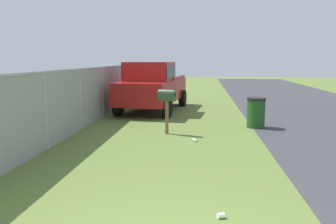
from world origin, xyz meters
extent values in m
cube|color=brown|center=(6.85, 0.66, 0.50)|extent=(0.09, 0.09, 1.00)
cube|color=#334C33|center=(6.85, 0.66, 1.11)|extent=(0.36, 0.56, 0.22)
cylinder|color=#334C33|center=(6.85, 0.66, 1.22)|extent=(0.36, 0.56, 0.20)
cube|color=red|center=(6.96, 0.66, 1.18)|extent=(0.02, 0.04, 0.18)
cube|color=maroon|center=(11.47, 1.74, 0.88)|extent=(5.20, 2.56, 0.90)
cube|color=maroon|center=(10.88, 1.81, 1.71)|extent=(1.91, 2.01, 0.76)
cube|color=black|center=(10.88, 1.81, 1.71)|extent=(1.86, 2.04, 0.53)
cube|color=maroon|center=(12.45, 0.70, 1.39)|extent=(2.59, 0.39, 0.12)
cube|color=maroon|center=(12.67, 2.51, 1.39)|extent=(2.59, 0.39, 0.12)
cylinder|color=black|center=(9.72, 0.95, 0.38)|extent=(0.79, 0.35, 0.76)
cylinder|color=black|center=(9.95, 2.92, 0.38)|extent=(0.79, 0.35, 0.76)
cylinder|color=black|center=(12.99, 0.56, 0.38)|extent=(0.79, 0.35, 0.76)
cylinder|color=black|center=(13.23, 2.52, 0.38)|extent=(0.79, 0.35, 0.76)
cylinder|color=#1E4C1E|center=(8.08, -2.12, 0.45)|extent=(0.57, 0.57, 0.89)
cylinder|color=black|center=(8.08, -2.12, 0.93)|extent=(0.60, 0.60, 0.08)
cylinder|color=#9EA3A8|center=(4.79, 3.42, 0.96)|extent=(0.07, 0.07, 1.93)
cylinder|color=#9EA3A8|center=(7.17, 3.42, 0.96)|extent=(0.07, 0.07, 1.93)
cylinder|color=#9EA3A8|center=(9.56, 3.42, 0.96)|extent=(0.07, 0.07, 1.93)
cylinder|color=#9EA3A8|center=(11.95, 3.42, 0.96)|extent=(0.07, 0.07, 1.93)
cylinder|color=#9EA3A8|center=(14.34, 3.42, 0.96)|extent=(0.07, 0.07, 1.93)
cylinder|color=#9EA3A8|center=(16.72, 3.42, 0.96)|extent=(0.07, 0.07, 1.93)
cube|color=#9EA3A8|center=(8.37, 3.42, 1.90)|extent=(16.71, 0.04, 0.04)
cube|color=gray|center=(8.37, 3.42, 0.96)|extent=(16.71, 0.01, 1.93)
cylinder|color=#B2D8BF|center=(5.95, -0.19, 0.04)|extent=(0.23, 0.17, 0.07)
cylinder|color=white|center=(1.46, -0.66, 0.04)|extent=(0.11, 0.12, 0.08)
camera|label=1|loc=(-3.09, -0.38, 2.21)|focal=36.51mm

